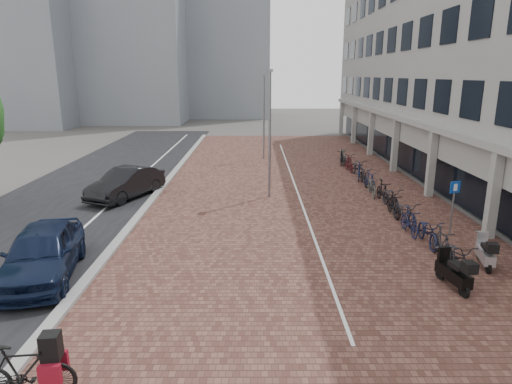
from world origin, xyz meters
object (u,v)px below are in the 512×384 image
(car_dark, at_px, (126,183))
(scooter_front, at_px, (485,252))
(hero_bike, at_px, (24,371))
(scooter_mid, at_px, (454,271))
(car_navy, at_px, (42,252))
(parking_sign, at_px, (454,200))

(car_dark, relative_size, scooter_front, 3.00)
(car_dark, height_order, hero_bike, car_dark)
(hero_bike, relative_size, scooter_mid, 1.23)
(hero_bike, relative_size, scooter_front, 1.30)
(scooter_front, height_order, scooter_mid, scooter_mid)
(car_navy, height_order, scooter_front, car_navy)
(car_navy, relative_size, parking_sign, 2.23)
(car_navy, relative_size, hero_bike, 2.42)
(hero_bike, distance_m, scooter_mid, 11.08)
(scooter_front, distance_m, parking_sign, 3.07)
(car_navy, distance_m, hero_bike, 5.71)
(car_navy, bearing_deg, scooter_front, -8.22)
(car_dark, relative_size, parking_sign, 2.12)
(scooter_front, relative_size, scooter_mid, 0.94)
(hero_bike, bearing_deg, car_navy, 15.39)
(car_dark, xyz_separation_m, parking_sign, (14.00, -5.48, 0.66))
(car_navy, xyz_separation_m, car_dark, (0.00, 9.12, -0.06))
(car_navy, height_order, car_dark, car_navy)
(car_navy, height_order, hero_bike, car_navy)
(scooter_front, bearing_deg, hero_bike, -139.98)
(car_dark, bearing_deg, scooter_front, -8.08)
(scooter_front, bearing_deg, car_navy, -164.13)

